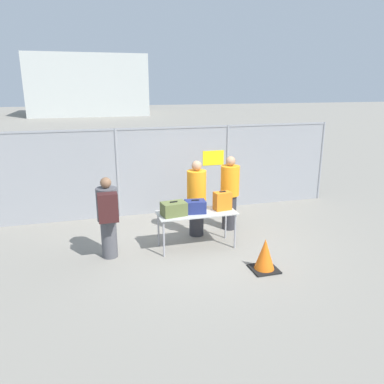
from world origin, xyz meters
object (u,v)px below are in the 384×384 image
suitcase_orange (222,201)px  traveler_hooded (108,215)px  suitcase_navy (195,207)px  security_worker_far (230,192)px  inspection_table (197,215)px  traffic_cone (265,256)px  security_worker_near (197,197)px  suitcase_olive (174,209)px  utility_trailer (189,176)px

suitcase_orange → traveler_hooded: size_ratio=0.25×
suitcase_navy → security_worker_far: (1.09, 0.83, 0.00)m
inspection_table → suitcase_orange: (0.58, 0.01, 0.26)m
inspection_table → traffic_cone: bearing=-55.5°
security_worker_near → traveler_hooded: bearing=34.5°
security_worker_near → security_worker_far: security_worker_far is taller
inspection_table → suitcase_olive: 0.54m
suitcase_olive → traffic_cone: (1.42, -1.29, -0.63)m
traveler_hooded → utility_trailer: (2.97, 4.82, -0.54)m
inspection_table → suitcase_orange: 0.63m
inspection_table → suitcase_olive: bearing=-173.7°
inspection_table → security_worker_far: bearing=37.7°
security_worker_far → utility_trailer: bearing=-79.2°
security_worker_near → suitcase_olive: bearing=61.2°
inspection_table → utility_trailer: 4.93m
suitcase_olive → traffic_cone: suitcase_olive is taller
inspection_table → utility_trailer: bearing=76.4°
suitcase_navy → traveler_hooded: bearing=-179.4°
utility_trailer → suitcase_orange: bearing=-97.0°
utility_trailer → traffic_cone: bearing=-92.2°
utility_trailer → suitcase_olive: bearing=-108.9°
security_worker_far → security_worker_near: bearing=23.6°
suitcase_navy → traffic_cone: size_ratio=0.73×
traffic_cone → suitcase_orange: bearing=104.4°
inspection_table → suitcase_orange: suitcase_orange is taller
security_worker_near → suitcase_navy: bearing=87.0°
suitcase_olive → suitcase_orange: 1.08m
suitcase_orange → security_worker_near: (-0.38, 0.63, -0.08)m
inspection_table → suitcase_orange: size_ratio=4.02×
suitcase_navy → traveler_hooded: 1.78m
suitcase_navy → inspection_table: bearing=24.5°
suitcase_navy → utility_trailer: size_ratio=0.10×
suitcase_navy → security_worker_near: security_worker_near is taller
suitcase_orange → traveler_hooded: traveler_hooded is taller
suitcase_navy → utility_trailer: bearing=76.1°
security_worker_near → security_worker_far: (0.87, 0.17, 0.01)m
security_worker_far → inspection_table: bearing=50.0°
utility_trailer → inspection_table: bearing=-103.6°
suitcase_orange → utility_trailer: suitcase_orange is taller
inspection_table → security_worker_near: 0.70m
suitcase_olive → suitcase_orange: size_ratio=1.30×
inspection_table → security_worker_far: size_ratio=0.93×
security_worker_near → utility_trailer: 4.28m
security_worker_near → traffic_cone: bearing=126.0°
security_worker_near → security_worker_far: size_ratio=0.99×
suitcase_olive → suitcase_navy: (0.47, 0.04, -0.01)m
utility_trailer → traffic_cone: 6.13m
suitcase_navy → security_worker_near: (0.22, 0.66, -0.01)m
suitcase_olive → suitcase_navy: suitcase_olive is taller
suitcase_olive → security_worker_far: bearing=29.3°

